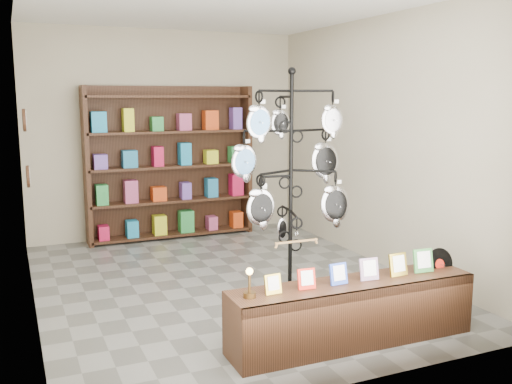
% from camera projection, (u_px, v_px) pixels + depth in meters
% --- Properties ---
extents(ground, '(5.00, 5.00, 0.00)m').
position_uv_depth(ground, '(227.00, 282.00, 6.36)').
color(ground, slate).
rests_on(ground, ground).
extents(room_envelope, '(5.00, 5.00, 5.00)m').
position_uv_depth(room_envelope, '(226.00, 115.00, 6.06)').
color(room_envelope, '#AEA68C').
rests_on(room_envelope, ground).
extents(display_tree, '(1.19, 1.07, 2.32)m').
position_uv_depth(display_tree, '(291.00, 171.00, 5.49)').
color(display_tree, black).
rests_on(display_tree, ground).
extents(front_shelf, '(2.16, 0.47, 0.76)m').
position_uv_depth(front_shelf, '(353.00, 312.00, 4.76)').
color(front_shelf, black).
rests_on(front_shelf, ground).
extents(back_shelving, '(2.42, 0.36, 2.20)m').
position_uv_depth(back_shelving, '(170.00, 168.00, 8.27)').
color(back_shelving, black).
rests_on(back_shelving, ground).
extents(wall_clocks, '(0.03, 0.24, 0.84)m').
position_uv_depth(wall_clocks, '(26.00, 149.00, 6.06)').
color(wall_clocks, black).
rests_on(wall_clocks, ground).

